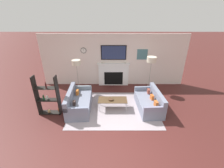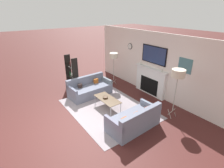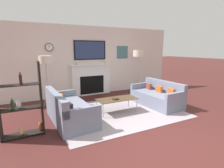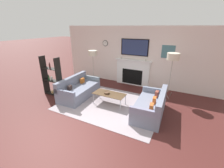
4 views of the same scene
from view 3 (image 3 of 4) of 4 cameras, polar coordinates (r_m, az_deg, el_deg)
ground_plane at (r=3.81m, az=17.14°, el=-17.89°), size 60.00×60.00×0.00m
fireplace_wall at (r=7.08m, az=-7.10°, el=6.46°), size 7.52×0.28×2.70m
area_rug at (r=5.23m, az=2.13°, el=-9.03°), size 3.52×2.66×0.01m
couch_left at (r=4.65m, az=-13.94°, el=-8.45°), size 0.98×1.88×0.80m
couch_right at (r=5.96m, az=14.52°, el=-4.03°), size 0.94×1.75×0.79m
coffee_table at (r=5.08m, az=1.62°, el=-5.09°), size 1.17×0.54×0.41m
decorative_bowl at (r=5.00m, az=1.03°, el=-4.67°), size 0.20×0.20×0.06m
floor_lamp_left at (r=5.86m, az=-20.89°, el=7.22°), size 0.40×0.40×1.63m
floor_lamp_right at (r=7.15m, az=8.72°, el=9.66°), size 0.44×0.44×1.78m
shelf_unit at (r=4.11m, az=-27.53°, el=-5.93°), size 0.84×0.28×1.58m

